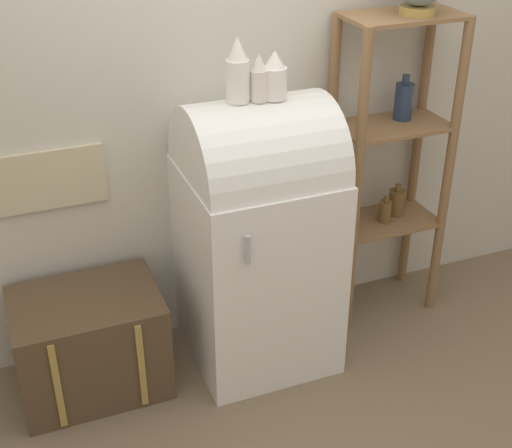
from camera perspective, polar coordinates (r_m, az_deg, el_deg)
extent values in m
plane|color=#7A664C|center=(3.63, 1.41, -11.92)|extent=(12.00, 12.00, 0.00)
cube|color=beige|center=(3.43, -2.13, 11.59)|extent=(7.00, 0.05, 2.70)
cube|color=#C6B793|center=(3.36, -16.44, 3.37)|extent=(0.54, 0.02, 0.28)
cube|color=white|center=(3.48, 0.12, -3.36)|extent=(0.67, 0.67, 1.02)
cylinder|color=white|center=(3.23, 0.13, 4.60)|extent=(0.66, 0.63, 0.63)
cylinder|color=#B7B7BC|center=(2.97, -0.65, -2.09)|extent=(0.02, 0.02, 0.14)
cube|color=brown|center=(3.51, -13.13, -9.23)|extent=(0.68, 0.50, 0.50)
cube|color=#AD8942|center=(3.30, -15.58, -12.45)|extent=(0.03, 0.01, 0.45)
cube|color=#AD8942|center=(3.33, -9.14, -11.17)|extent=(0.03, 0.01, 0.45)
cylinder|color=olive|center=(3.53, 8.03, 2.43)|extent=(0.05, 0.05, 1.63)
cylinder|color=olive|center=(3.80, 15.09, 3.70)|extent=(0.05, 0.05, 1.63)
cylinder|color=olive|center=(3.76, 5.86, 4.33)|extent=(0.05, 0.05, 1.63)
cylinder|color=olive|center=(4.02, 12.68, 5.42)|extent=(0.05, 0.05, 1.63)
cube|color=olive|center=(3.89, 10.14, 0.27)|extent=(0.56, 0.33, 0.02)
cube|color=olive|center=(3.67, 10.87, 7.73)|extent=(0.56, 0.33, 0.02)
cube|color=olive|center=(3.51, 11.72, 16.00)|extent=(0.56, 0.33, 0.02)
cylinder|color=brown|center=(3.84, 10.29, 0.99)|extent=(0.07, 0.07, 0.12)
cylinder|color=brown|center=(3.80, 10.38, 1.99)|extent=(0.03, 0.03, 0.03)
cylinder|color=#23334C|center=(3.71, 11.73, 9.57)|extent=(0.09, 0.09, 0.18)
cylinder|color=#23334C|center=(3.67, 11.91, 11.26)|extent=(0.04, 0.04, 0.05)
cylinder|color=brown|center=(3.92, 11.17, 1.71)|extent=(0.09, 0.09, 0.14)
cylinder|color=brown|center=(3.88, 11.30, 2.87)|extent=(0.04, 0.04, 0.04)
cylinder|color=#AD8942|center=(3.50, 12.78, 16.35)|extent=(0.17, 0.17, 0.04)
cylinder|color=white|center=(3.06, -1.48, 11.36)|extent=(0.10, 0.10, 0.18)
cone|color=white|center=(3.02, -1.51, 13.89)|extent=(0.09, 0.09, 0.10)
cylinder|color=silver|center=(3.08, 0.25, 11.01)|extent=(0.07, 0.07, 0.13)
cone|color=silver|center=(3.05, 0.25, 12.85)|extent=(0.06, 0.06, 0.07)
cylinder|color=white|center=(3.11, 1.48, 11.20)|extent=(0.11, 0.11, 0.14)
cone|color=white|center=(3.08, 1.51, 13.06)|extent=(0.09, 0.09, 0.07)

